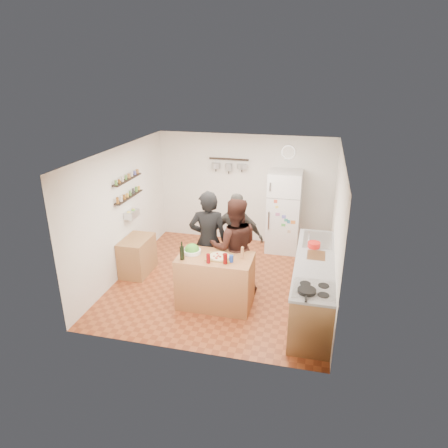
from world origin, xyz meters
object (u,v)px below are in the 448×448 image
(wine_bottle, at_px, (182,253))
(counter_run, at_px, (314,285))
(person_center, at_px, (234,247))
(fridge, at_px, (284,212))
(pepper_mill, at_px, (242,254))
(person_back, at_px, (237,238))
(prep_island, at_px, (215,281))
(salt_canister, at_px, (231,259))
(skillet, at_px, (307,291))
(red_bowl, at_px, (314,245))
(person_left, at_px, (208,241))
(salad_bowl, at_px, (192,251))
(side_table, at_px, (137,256))
(wall_clock, at_px, (288,152))

(wine_bottle, relative_size, counter_run, 0.09)
(person_center, bearing_deg, fridge, -122.60)
(pepper_mill, bearing_deg, person_back, 107.09)
(prep_island, height_order, salt_canister, salt_canister)
(prep_island, bearing_deg, person_back, 80.87)
(pepper_mill, height_order, counter_run, pepper_mill)
(pepper_mill, height_order, salt_canister, pepper_mill)
(person_center, relative_size, fridge, 1.00)
(pepper_mill, distance_m, fridge, 2.54)
(skillet, bearing_deg, pepper_mill, 141.63)
(pepper_mill, height_order, person_back, person_back)
(red_bowl, bearing_deg, wine_bottle, -154.93)
(wine_bottle, height_order, red_bowl, wine_bottle)
(person_left, relative_size, person_back, 1.09)
(wine_bottle, height_order, person_back, person_back)
(prep_island, bearing_deg, person_center, 66.10)
(person_left, xyz_separation_m, skillet, (1.80, -1.34, 0.00))
(person_center, bearing_deg, counter_run, 155.71)
(salad_bowl, relative_size, fridge, 0.17)
(salad_bowl, xyz_separation_m, person_left, (0.15, 0.48, -0.00))
(person_back, bearing_deg, side_table, 10.09)
(salt_canister, relative_size, side_table, 0.14)
(side_table, bearing_deg, salad_bowl, -27.23)
(prep_island, height_order, wine_bottle, wine_bottle)
(wall_clock, bearing_deg, side_table, -141.83)
(wall_clock, xyz_separation_m, side_table, (-2.69, -2.11, -1.78))
(pepper_mill, bearing_deg, red_bowl, 31.86)
(fridge, bearing_deg, person_center, -107.95)
(person_center, bearing_deg, salad_bowl, 19.93)
(prep_island, relative_size, counter_run, 0.48)
(salt_canister, height_order, side_table, salt_canister)
(person_back, distance_m, red_bowl, 1.45)
(counter_run, xyz_separation_m, red_bowl, (-0.05, 0.51, 0.52))
(wine_bottle, height_order, fridge, fridge)
(person_center, height_order, fridge, fridge)
(skillet, bearing_deg, prep_island, 152.22)
(salt_canister, bearing_deg, counter_run, 15.44)
(prep_island, distance_m, fridge, 2.73)
(skillet, bearing_deg, red_bowl, 88.17)
(person_back, xyz_separation_m, side_table, (-1.97, -0.23, -0.49))
(fridge, bearing_deg, person_back, -114.98)
(pepper_mill, height_order, red_bowl, pepper_mill)
(prep_island, height_order, person_left, person_left)
(wine_bottle, xyz_separation_m, wall_clock, (1.38, 3.10, 1.13))
(prep_island, xyz_separation_m, fridge, (0.88, 2.55, 0.45))
(red_bowl, bearing_deg, salt_canister, -145.73)
(salt_canister, relative_size, person_left, 0.06)
(salad_bowl, bearing_deg, counter_run, 5.52)
(wall_clock, height_order, side_table, wall_clock)
(counter_run, height_order, wall_clock, wall_clock)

